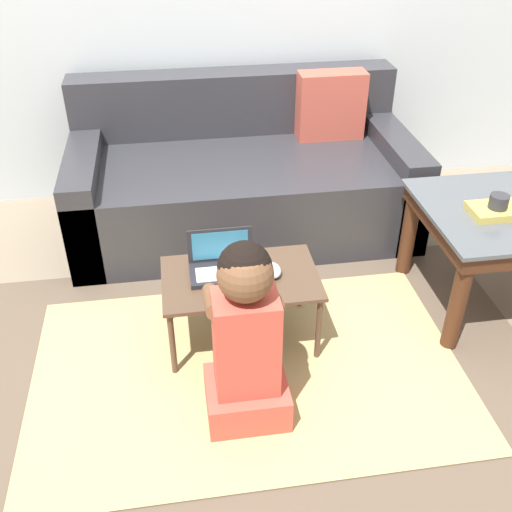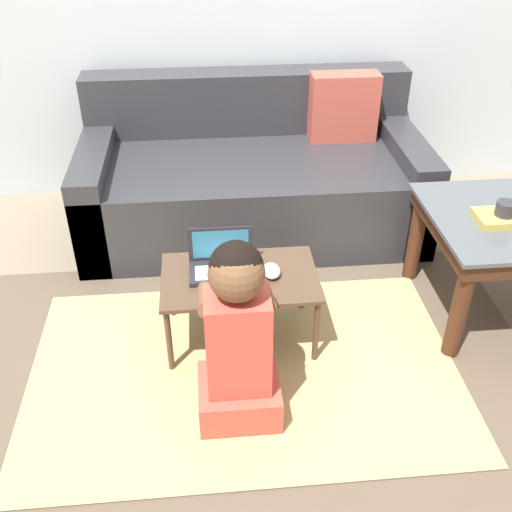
# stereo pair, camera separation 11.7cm
# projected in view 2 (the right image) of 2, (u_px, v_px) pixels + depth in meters

# --- Properties ---
(ground_plane) EXTENTS (16.00, 16.00, 0.00)m
(ground_plane) POSITION_uv_depth(u_px,v_px,m) (275.00, 344.00, 2.55)
(ground_plane) COLOR #7F705B
(area_rug) EXTENTS (2.38, 1.53, 0.01)m
(area_rug) POSITION_uv_depth(u_px,v_px,m) (244.00, 370.00, 2.41)
(area_rug) COLOR brown
(area_rug) RESTS_ON ground_plane
(couch) EXTENTS (1.78, 0.90, 0.78)m
(couch) POSITION_uv_depth(u_px,v_px,m) (253.00, 178.00, 3.24)
(couch) COLOR #2D2D33
(couch) RESTS_ON ground_plane
(laptop_desk) EXTENTS (0.63, 0.39, 0.32)m
(laptop_desk) POSITION_uv_depth(u_px,v_px,m) (240.00, 283.00, 2.42)
(laptop_desk) COLOR #4C3828
(laptop_desk) RESTS_ON ground_plane
(laptop) EXTENTS (0.26, 0.16, 0.17)m
(laptop) POSITION_uv_depth(u_px,v_px,m) (222.00, 265.00, 2.41)
(laptop) COLOR #232328
(laptop) RESTS_ON laptop_desk
(computer_mouse) EXTENTS (0.07, 0.11, 0.04)m
(computer_mouse) POSITION_uv_depth(u_px,v_px,m) (271.00, 271.00, 2.40)
(computer_mouse) COLOR #B2B7C1
(computer_mouse) RESTS_ON laptop_desk
(person_seated) EXTENTS (0.29, 0.35, 0.74)m
(person_seated) POSITION_uv_depth(u_px,v_px,m) (238.00, 338.00, 2.04)
(person_seated) COLOR #CC4C3D
(person_seated) RESTS_ON ground_plane
(cup_on_table) EXTENTS (0.08, 0.08, 0.09)m
(cup_on_table) POSITION_uv_depth(u_px,v_px,m) (504.00, 212.00, 2.41)
(cup_on_table) COLOR #2D2D33
(cup_on_table) RESTS_ON coffee_table
(book_on_table) EXTENTS (0.25, 0.15, 0.03)m
(book_on_table) POSITION_uv_depth(u_px,v_px,m) (506.00, 218.00, 2.43)
(book_on_table) COLOR tan
(book_on_table) RESTS_ON coffee_table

